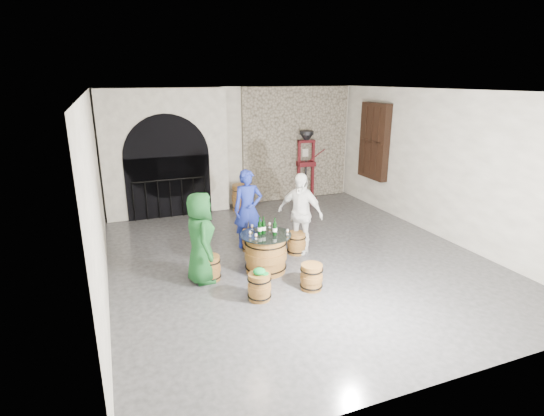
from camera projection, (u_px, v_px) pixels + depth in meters
name	position (u px, v px, depth m)	size (l,w,h in m)	color
ground	(294.00, 256.00, 8.49)	(8.00, 8.00, 0.00)	#2D2D2F
wall_back	(235.00, 147.00, 11.58)	(8.00, 8.00, 0.00)	silver
wall_front	(453.00, 258.00, 4.46)	(8.00, 8.00, 0.00)	silver
wall_left	(97.00, 196.00, 6.80)	(8.00, 8.00, 0.00)	silver
wall_right	(442.00, 165.00, 9.24)	(8.00, 8.00, 0.00)	silver
ceiling	(297.00, 91.00, 7.55)	(8.00, 8.00, 0.00)	beige
stone_facing_panel	(296.00, 144.00, 12.15)	(3.20, 0.12, 3.18)	#A39782
arched_opening	(166.00, 154.00, 10.69)	(3.10, 0.60, 3.19)	silver
shuttered_window	(374.00, 141.00, 11.27)	(0.23, 1.10, 2.00)	black
barrel_table	(266.00, 253.00, 7.73)	(0.94, 0.94, 0.73)	brown
barrel_stool_left	(210.00, 268.00, 7.45)	(0.39, 0.39, 0.44)	brown
barrel_stool_far	(251.00, 240.00, 8.71)	(0.39, 0.39, 0.44)	brown
barrel_stool_right	(297.00, 243.00, 8.57)	(0.39, 0.39, 0.44)	brown
barrel_stool_near_right	(311.00, 277.00, 7.11)	(0.39, 0.39, 0.44)	brown
barrel_stool_near_left	(259.00, 287.00, 6.78)	(0.39, 0.39, 0.44)	brown
green_cap	(260.00, 272.00, 6.70)	(0.24, 0.20, 0.11)	#0B7F2D
person_green	(201.00, 238.00, 7.23)	(0.78, 0.51, 1.60)	#13451B
person_blue	(248.00, 209.00, 8.75)	(0.60, 0.39, 1.65)	navy
person_white	(300.00, 213.00, 8.47)	(0.97, 0.40, 1.65)	white
wine_bottle_left	(260.00, 227.00, 7.58)	(0.08, 0.08, 0.32)	black
wine_bottle_center	(275.00, 228.00, 7.55)	(0.08, 0.08, 0.32)	black
wine_bottle_right	(264.00, 227.00, 7.62)	(0.08, 0.08, 0.32)	black
tasting_glass_a	(256.00, 236.00, 7.38)	(0.05, 0.05, 0.10)	orange
tasting_glass_b	(276.00, 230.00, 7.69)	(0.05, 0.05, 0.10)	orange
tasting_glass_c	(252.00, 227.00, 7.84)	(0.05, 0.05, 0.10)	orange
tasting_glass_d	(270.00, 225.00, 7.95)	(0.05, 0.05, 0.10)	orange
tasting_glass_e	(288.00, 232.00, 7.60)	(0.05, 0.05, 0.10)	orange
tasting_glass_f	(250.00, 234.00, 7.51)	(0.05, 0.05, 0.10)	orange
side_barrel	(242.00, 198.00, 11.32)	(0.53, 0.53, 0.71)	brown
corking_press	(306.00, 161.00, 12.04)	(0.83, 0.50, 2.00)	#4D0C12
control_box	(305.00, 153.00, 12.24)	(0.18, 0.10, 0.22)	silver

